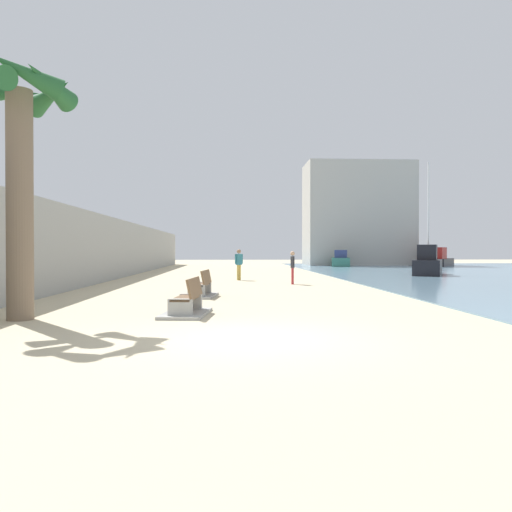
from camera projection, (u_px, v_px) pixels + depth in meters
The scene contains 11 objects.
ground_plane at pixel (238, 281), 27.39m from camera, with size 120.00×120.00×0.00m, color #C6B793.
seawall at pixel (102, 249), 26.98m from camera, with size 0.80×64.00×3.59m, color #9E9E99.
palm_tree at pixel (19, 133), 11.85m from camera, with size 2.76×2.79×6.68m.
bench_near at pixel (187, 306), 12.82m from camera, with size 1.32×2.21×0.98m.
bench_far at pixel (201, 290), 17.84m from camera, with size 1.33×2.21×0.98m.
person_walking at pixel (239, 262), 27.73m from camera, with size 0.46×0.32×1.76m.
person_standing at pixel (293, 265), 24.39m from camera, with size 0.24×0.52×1.66m.
boat_outer at pixel (428, 263), 32.80m from camera, with size 3.44×4.73×7.67m.
boat_mid_bay at pixel (438, 259), 51.88m from camera, with size 5.44×6.76×1.98m.
boat_far_right at pixel (340, 260), 51.08m from camera, with size 2.70×5.24×1.70m.
harbor_building at pixel (358, 215), 56.02m from camera, with size 12.00×6.00×11.65m, color #ADAAA3.
Camera 1 is at (-0.39, -9.39, 1.70)m, focal length 34.21 mm.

